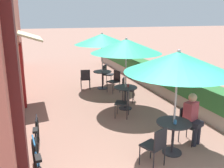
{
  "coord_description": "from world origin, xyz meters",
  "views": [
    {
      "loc": [
        -2.21,
        -2.43,
        3.0
      ],
      "look_at": [
        0.15,
        4.43,
        1.0
      ],
      "focal_mm": 40.0,
      "sensor_mm": 36.0,
      "label": 1
    }
  ],
  "objects_px": {
    "coffee_cup_mid": "(128,85)",
    "cafe_chair_far_back": "(115,80)",
    "patio_table_far": "(102,76)",
    "bicycle_leaning": "(38,168)",
    "patio_umbrella_near": "(178,62)",
    "cafe_chair_mid_right": "(126,88)",
    "patio_umbrella_mid": "(126,46)",
    "patio_table_near": "(173,131)",
    "coffee_cup_near": "(175,122)",
    "patio_umbrella_far": "(102,39)",
    "cafe_chair_far_left": "(107,73)",
    "bicycle_second": "(37,140)",
    "cafe_chair_mid_left": "(125,101)",
    "cafe_chair_near_right": "(156,144)",
    "cafe_chair_near_left": "(188,122)",
    "seated_patron_near_left": "(192,116)",
    "patio_table_mid": "(125,93)",
    "cafe_chair_far_right": "(85,78)"
  },
  "relations": [
    {
      "from": "cafe_chair_far_left",
      "to": "bicycle_second",
      "type": "bearing_deg",
      "value": 6.65
    },
    {
      "from": "cafe_chair_far_back",
      "to": "cafe_chair_near_left",
      "type": "bearing_deg",
      "value": 163.45
    },
    {
      "from": "coffee_cup_mid",
      "to": "cafe_chair_mid_right",
      "type": "bearing_deg",
      "value": 72.99
    },
    {
      "from": "cafe_chair_near_left",
      "to": "seated_patron_near_left",
      "type": "xyz_separation_m",
      "value": [
        0.04,
        -0.1,
        0.17
      ]
    },
    {
      "from": "patio_table_far",
      "to": "seated_patron_near_left",
      "type": "bearing_deg",
      "value": -82.7
    },
    {
      "from": "seated_patron_near_left",
      "to": "bicycle_second",
      "type": "relative_size",
      "value": 0.75
    },
    {
      "from": "seated_patron_near_left",
      "to": "patio_table_far",
      "type": "height_order",
      "value": "seated_patron_near_left"
    },
    {
      "from": "patio_umbrella_mid",
      "to": "cafe_chair_mid_right",
      "type": "xyz_separation_m",
      "value": [
        0.3,
        0.66,
        -1.56
      ]
    },
    {
      "from": "patio_table_far",
      "to": "cafe_chair_far_left",
      "type": "height_order",
      "value": "cafe_chair_far_left"
    },
    {
      "from": "patio_table_mid",
      "to": "coffee_cup_mid",
      "type": "distance_m",
      "value": 0.27
    },
    {
      "from": "cafe_chair_far_left",
      "to": "cafe_chair_far_back",
      "type": "relative_size",
      "value": 1.0
    },
    {
      "from": "cafe_chair_far_back",
      "to": "coffee_cup_near",
      "type": "bearing_deg",
      "value": 155.37
    },
    {
      "from": "cafe_chair_far_left",
      "to": "cafe_chair_far_back",
      "type": "height_order",
      "value": "same"
    },
    {
      "from": "patio_table_near",
      "to": "coffee_cup_near",
      "type": "xyz_separation_m",
      "value": [
        -0.03,
        -0.08,
        0.25
      ]
    },
    {
      "from": "seated_patron_near_left",
      "to": "cafe_chair_mid_right",
      "type": "height_order",
      "value": "seated_patron_near_left"
    },
    {
      "from": "patio_umbrella_far",
      "to": "patio_table_far",
      "type": "bearing_deg",
      "value": 90.0
    },
    {
      "from": "coffee_cup_mid",
      "to": "cafe_chair_mid_left",
      "type": "bearing_deg",
      "value": -120.52
    },
    {
      "from": "patio_table_mid",
      "to": "cafe_chair_far_back",
      "type": "bearing_deg",
      "value": 81.01
    },
    {
      "from": "patio_table_near",
      "to": "patio_umbrella_near",
      "type": "xyz_separation_m",
      "value": [
        -0.0,
        0.0,
        1.54
      ]
    },
    {
      "from": "cafe_chair_near_right",
      "to": "cafe_chair_mid_left",
      "type": "height_order",
      "value": "same"
    },
    {
      "from": "patio_umbrella_mid",
      "to": "bicycle_second",
      "type": "relative_size",
      "value": 1.4
    },
    {
      "from": "patio_umbrella_near",
      "to": "cafe_chair_mid_right",
      "type": "distance_m",
      "value": 3.92
    },
    {
      "from": "patio_umbrella_mid",
      "to": "cafe_chair_far_right",
      "type": "height_order",
      "value": "patio_umbrella_mid"
    },
    {
      "from": "cafe_chair_near_right",
      "to": "coffee_cup_mid",
      "type": "distance_m",
      "value": 3.39
    },
    {
      "from": "patio_table_far",
      "to": "bicycle_second",
      "type": "distance_m",
      "value": 5.31
    },
    {
      "from": "bicycle_second",
      "to": "cafe_chair_far_left",
      "type": "bearing_deg",
      "value": 60.91
    },
    {
      "from": "cafe_chair_mid_right",
      "to": "patio_table_near",
      "type": "bearing_deg",
      "value": 24.83
    },
    {
      "from": "patio_table_far",
      "to": "bicycle_leaning",
      "type": "relative_size",
      "value": 0.46
    },
    {
      "from": "patio_table_near",
      "to": "patio_table_far",
      "type": "height_order",
      "value": "same"
    },
    {
      "from": "cafe_chair_far_back",
      "to": "cafe_chair_near_right",
      "type": "bearing_deg",
      "value": 148.99
    },
    {
      "from": "patio_umbrella_mid",
      "to": "cafe_chair_far_left",
      "type": "relative_size",
      "value": 2.69
    },
    {
      "from": "patio_umbrella_near",
      "to": "cafe_chair_near_right",
      "type": "bearing_deg",
      "value": -150.31
    },
    {
      "from": "coffee_cup_near",
      "to": "coffee_cup_mid",
      "type": "height_order",
      "value": "same"
    },
    {
      "from": "coffee_cup_near",
      "to": "cafe_chair_far_right",
      "type": "bearing_deg",
      "value": 97.02
    },
    {
      "from": "patio_table_mid",
      "to": "bicycle_leaning",
      "type": "xyz_separation_m",
      "value": [
        -2.95,
        -3.07,
        -0.2
      ]
    },
    {
      "from": "cafe_chair_near_left",
      "to": "bicycle_leaning",
      "type": "bearing_deg",
      "value": -15.49
    },
    {
      "from": "cafe_chair_near_left",
      "to": "cafe_chair_mid_left",
      "type": "height_order",
      "value": "same"
    },
    {
      "from": "seated_patron_near_left",
      "to": "patio_umbrella_far",
      "type": "distance_m",
      "value": 5.4
    },
    {
      "from": "cafe_chair_mid_right",
      "to": "cafe_chair_near_right",
      "type": "bearing_deg",
      "value": 16.42
    },
    {
      "from": "cafe_chair_mid_left",
      "to": "patio_table_far",
      "type": "height_order",
      "value": "cafe_chair_mid_left"
    },
    {
      "from": "patio_table_near",
      "to": "cafe_chair_far_back",
      "type": "distance_m",
      "value": 4.8
    },
    {
      "from": "cafe_chair_mid_right",
      "to": "cafe_chair_far_right",
      "type": "height_order",
      "value": "same"
    },
    {
      "from": "coffee_cup_mid",
      "to": "patio_umbrella_far",
      "type": "height_order",
      "value": "patio_umbrella_far"
    },
    {
      "from": "patio_umbrella_mid",
      "to": "cafe_chair_mid_left",
      "type": "distance_m",
      "value": 1.72
    },
    {
      "from": "seated_patron_near_left",
      "to": "coffee_cup_near",
      "type": "relative_size",
      "value": 13.89
    },
    {
      "from": "seated_patron_near_left",
      "to": "bicycle_leaning",
      "type": "bearing_deg",
      "value": -17.2
    },
    {
      "from": "patio_umbrella_near",
      "to": "cafe_chair_mid_left",
      "type": "distance_m",
      "value": 2.76
    },
    {
      "from": "coffee_cup_mid",
      "to": "cafe_chair_far_back",
      "type": "bearing_deg",
      "value": 83.94
    },
    {
      "from": "cafe_chair_near_left",
      "to": "bicycle_second",
      "type": "relative_size",
      "value": 0.52
    },
    {
      "from": "cafe_chair_near_left",
      "to": "cafe_chair_far_back",
      "type": "height_order",
      "value": "same"
    }
  ]
}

